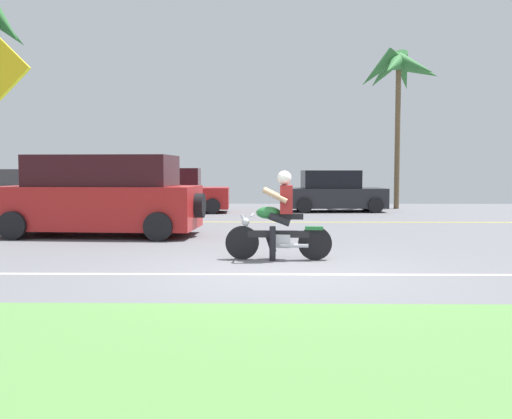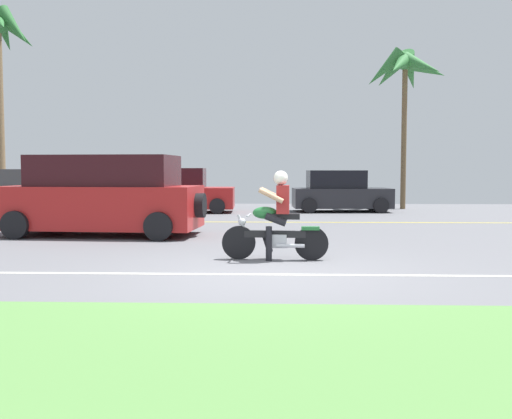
{
  "view_description": "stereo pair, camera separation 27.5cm",
  "coord_description": "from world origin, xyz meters",
  "px_view_note": "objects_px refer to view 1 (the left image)",
  "views": [
    {
      "loc": [
        -0.12,
        -8.43,
        1.54
      ],
      "look_at": [
        -0.31,
        4.1,
        0.68
      ],
      "focal_mm": 39.87,
      "sensor_mm": 36.0,
      "label": 1
    },
    {
      "loc": [
        0.16,
        -8.43,
        1.54
      ],
      "look_at": [
        -0.31,
        4.1,
        0.68
      ],
      "focal_mm": 39.87,
      "sensor_mm": 36.0,
      "label": 2
    }
  ],
  "objects_px": {
    "motorcyclist": "(279,222)",
    "palm_tree_0": "(399,73)",
    "parked_car_1": "(173,192)",
    "suv_nearby": "(102,197)",
    "parked_car_0": "(25,193)",
    "parked_car_2": "(334,192)"
  },
  "relations": [
    {
      "from": "parked_car_1",
      "to": "palm_tree_0",
      "type": "relative_size",
      "value": 0.63
    },
    {
      "from": "motorcyclist",
      "to": "parked_car_1",
      "type": "distance_m",
      "value": 11.72
    },
    {
      "from": "palm_tree_0",
      "to": "parked_car_1",
      "type": "bearing_deg",
      "value": -165.91
    },
    {
      "from": "palm_tree_0",
      "to": "parked_car_0",
      "type": "bearing_deg",
      "value": -166.49
    },
    {
      "from": "suv_nearby",
      "to": "parked_car_0",
      "type": "relative_size",
      "value": 1.17
    },
    {
      "from": "motorcyclist",
      "to": "palm_tree_0",
      "type": "height_order",
      "value": "palm_tree_0"
    },
    {
      "from": "parked_car_2",
      "to": "parked_car_0",
      "type": "bearing_deg",
      "value": -171.45
    },
    {
      "from": "suv_nearby",
      "to": "parked_car_0",
      "type": "distance_m",
      "value": 7.86
    },
    {
      "from": "suv_nearby",
      "to": "parked_car_2",
      "type": "relative_size",
      "value": 1.31
    },
    {
      "from": "parked_car_0",
      "to": "palm_tree_0",
      "type": "xyz_separation_m",
      "value": [
        13.76,
        3.31,
        4.71
      ]
    },
    {
      "from": "motorcyclist",
      "to": "suv_nearby",
      "type": "xyz_separation_m",
      "value": [
        -4.12,
        3.61,
        0.27
      ]
    },
    {
      "from": "motorcyclist",
      "to": "parked_car_1",
      "type": "bearing_deg",
      "value": 108.12
    },
    {
      "from": "motorcyclist",
      "to": "suv_nearby",
      "type": "distance_m",
      "value": 5.48
    },
    {
      "from": "parked_car_1",
      "to": "palm_tree_0",
      "type": "height_order",
      "value": "palm_tree_0"
    },
    {
      "from": "suv_nearby",
      "to": "parked_car_0",
      "type": "xyz_separation_m",
      "value": [
        -4.54,
        6.42,
        -0.18
      ]
    },
    {
      "from": "motorcyclist",
      "to": "parked_car_0",
      "type": "relative_size",
      "value": 0.44
    },
    {
      "from": "motorcyclist",
      "to": "palm_tree_0",
      "type": "distance_m",
      "value": 15.06
    },
    {
      "from": "suv_nearby",
      "to": "parked_car_1",
      "type": "height_order",
      "value": "suv_nearby"
    },
    {
      "from": "parked_car_0",
      "to": "motorcyclist",
      "type": "bearing_deg",
      "value": -49.18
    },
    {
      "from": "suv_nearby",
      "to": "palm_tree_0",
      "type": "distance_m",
      "value": 14.14
    },
    {
      "from": "parked_car_2",
      "to": "motorcyclist",
      "type": "bearing_deg",
      "value": -101.5
    },
    {
      "from": "parked_car_0",
      "to": "parked_car_1",
      "type": "relative_size",
      "value": 1.02
    }
  ]
}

